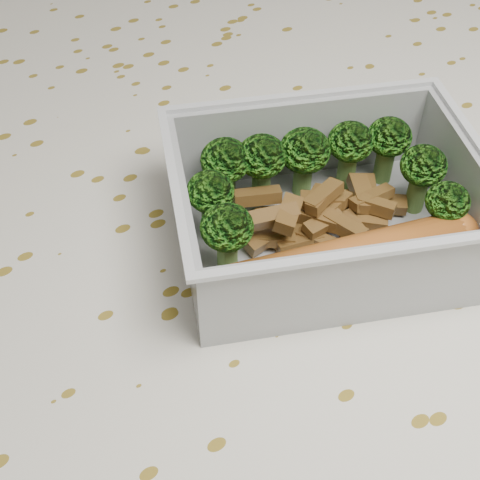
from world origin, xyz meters
TOP-DOWN VIEW (x-y plane):
  - dining_table at (0.00, 0.00)m, footprint 1.40×0.90m
  - tablecloth at (0.00, 0.00)m, footprint 1.46×0.96m
  - lunch_container at (0.05, -0.00)m, footprint 0.21×0.19m
  - broccoli_florets at (0.05, 0.02)m, footprint 0.15×0.12m
  - meat_pile at (0.05, 0.00)m, footprint 0.10×0.07m
  - sausage at (0.04, -0.04)m, footprint 0.15×0.06m

SIDE VIEW (x-z plane):
  - dining_table at x=0.00m, z-range 0.29..1.04m
  - tablecloth at x=0.00m, z-range 0.62..0.81m
  - meat_pile at x=0.05m, z-range 0.76..0.79m
  - lunch_container at x=0.05m, z-range 0.75..0.81m
  - sausage at x=0.04m, z-range 0.77..0.79m
  - broccoli_florets at x=0.05m, z-range 0.77..0.81m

